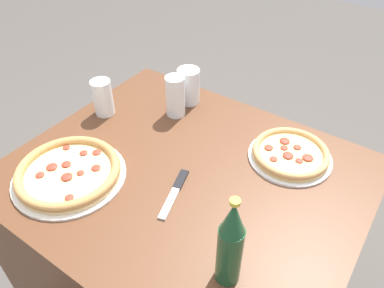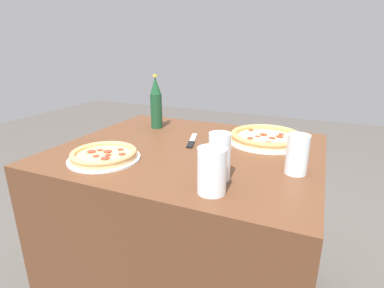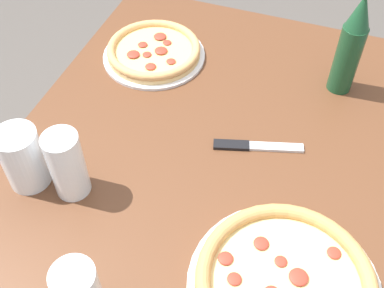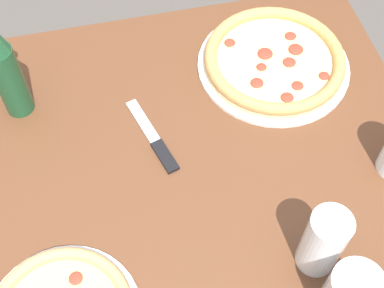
% 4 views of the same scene
% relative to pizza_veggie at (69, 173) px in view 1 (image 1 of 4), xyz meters
% --- Properties ---
extents(table, '(1.04, 0.87, 0.75)m').
position_rel_pizza_veggie_xyz_m(table, '(-0.27, -0.21, -0.40)').
color(table, '#56331E').
rests_on(table, ground_plane).
extents(pizza_veggie, '(0.34, 0.34, 0.04)m').
position_rel_pizza_veggie_xyz_m(pizza_veggie, '(0.00, 0.00, 0.00)').
color(pizza_veggie, silver).
rests_on(pizza_veggie, table).
extents(pizza_pepperoni, '(0.26, 0.26, 0.04)m').
position_rel_pizza_veggie_xyz_m(pizza_pepperoni, '(-0.51, -0.46, -0.00)').
color(pizza_pepperoni, silver).
rests_on(pizza_pepperoni, table).
extents(glass_lemonade, '(0.07, 0.07, 0.13)m').
position_rel_pizza_veggie_xyz_m(glass_lemonade, '(0.15, -0.30, 0.04)').
color(glass_lemonade, white).
rests_on(glass_lemonade, table).
extents(glass_orange_juice, '(0.08, 0.08, 0.14)m').
position_rel_pizza_veggie_xyz_m(glass_orange_juice, '(-0.06, -0.54, 0.04)').
color(glass_orange_juice, white).
rests_on(glass_orange_juice, table).
extents(glass_iced_tea, '(0.07, 0.07, 0.15)m').
position_rel_pizza_veggie_xyz_m(glass_iced_tea, '(-0.07, -0.45, 0.05)').
color(glass_iced_tea, white).
rests_on(glass_iced_tea, table).
extents(beer_bottle, '(0.06, 0.06, 0.27)m').
position_rel_pizza_veggie_xyz_m(beer_bottle, '(-0.55, 0.01, 0.11)').
color(beer_bottle, '#194728').
rests_on(beer_bottle, table).
extents(knife, '(0.08, 0.19, 0.01)m').
position_rel_pizza_veggie_xyz_m(knife, '(-0.30, -0.13, -0.02)').
color(knife, black).
rests_on(knife, table).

